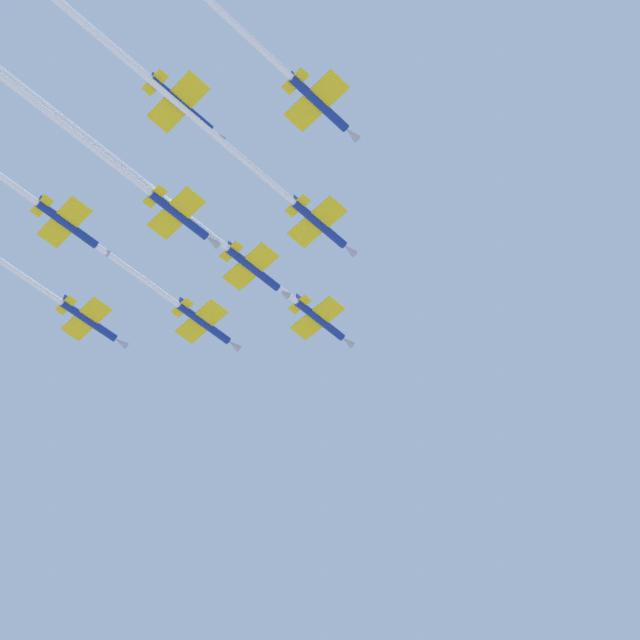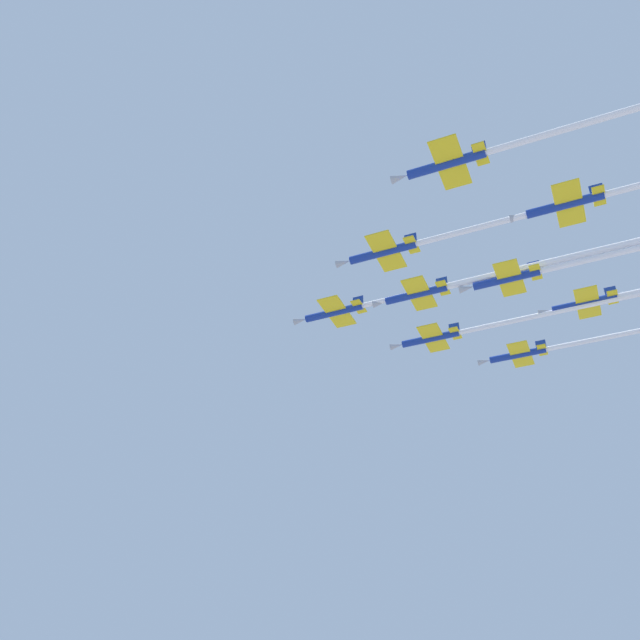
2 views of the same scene
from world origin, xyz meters
The scene contains 5 objects.
jet_lead centered at (20.78, -15.91, 115.76)m, with size 66.82×50.72×2.75m.
jet_port_inner centered at (27.20, -37.60, 114.89)m, with size 75.00×56.89×2.75m.
jet_starboard_inner centered at (34.95, -9.72, 114.87)m, with size 56.43×42.89×2.75m.
jet_port_outer centered at (28.67, -21.85, 115.51)m, with size 58.10×44.15×2.75m.
jet_port_trail centered at (42.90, -32.58, 114.36)m, with size 63.44×48.18×2.75m.
Camera 1 is at (88.57, 12.46, 1.54)m, focal length 49.43 mm.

